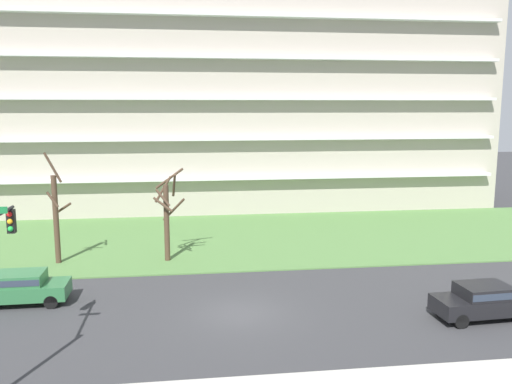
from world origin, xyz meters
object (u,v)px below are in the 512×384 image
object	(u,v)px
tree_far_left	(56,216)
tree_left	(167,214)
sedan_black_near_left	(483,300)
sedan_green_center_left	(21,287)

from	to	relation	value
tree_far_left	tree_left	distance (m)	6.54
tree_left	sedan_black_near_left	distance (m)	18.04
sedan_black_near_left	tree_left	bearing A→B (deg)	139.45
tree_far_left	sedan_green_center_left	bearing A→B (deg)	-91.95
tree_far_left	sedan_black_near_left	distance (m)	23.67
sedan_green_center_left	tree_far_left	bearing A→B (deg)	-92.77
sedan_green_center_left	tree_left	bearing A→B (deg)	-137.58
tree_far_left	tree_left	bearing A→B (deg)	-2.06
tree_left	sedan_black_near_left	bearing A→B (deg)	-37.29
tree_far_left	tree_left	size ratio (longest dim) A/B	1.20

